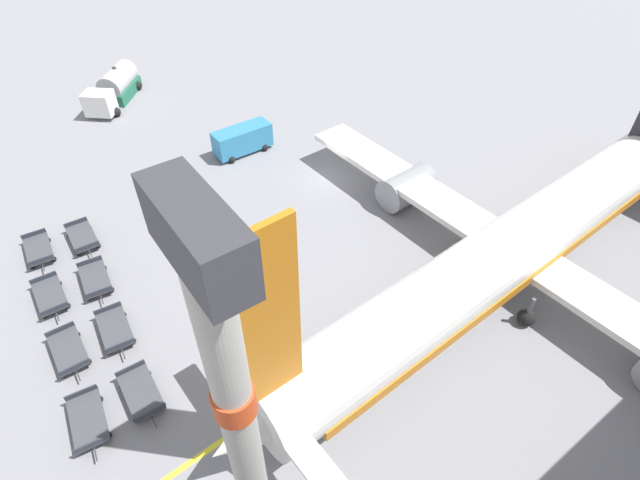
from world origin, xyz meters
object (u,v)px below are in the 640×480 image
(baggage_dolly_row_near_col_a, at_px, (38,250))
(baggage_dolly_row_mid_a_col_a, at_px, (83,237))
(service_van, at_px, (242,139))
(fuel_tanker_secondary, at_px, (115,88))
(baggage_dolly_row_mid_a_col_c, at_px, (115,329))
(baggage_dolly_row_near_col_c, at_px, (68,351))
(baggage_dolly_row_mid_a_col_d, at_px, (141,393))
(airplane, at_px, (530,236))
(baggage_dolly_row_near_col_b, at_px, (50,296))
(baggage_dolly_row_mid_a_col_b, at_px, (95,279))
(baggage_dolly_row_near_col_d, at_px, (88,420))

(baggage_dolly_row_near_col_a, distance_m, baggage_dolly_row_mid_a_col_a, 2.83)
(service_van, height_order, baggage_dolly_row_near_col_a, service_van)
(fuel_tanker_secondary, distance_m, baggage_dolly_row_mid_a_col_c, 30.68)
(baggage_dolly_row_near_col_a, distance_m, baggage_dolly_row_mid_a_col_c, 9.82)
(baggage_dolly_row_near_col_c, distance_m, baggage_dolly_row_mid_a_col_d, 5.38)
(baggage_dolly_row_mid_a_col_d, bearing_deg, baggage_dolly_row_mid_a_col_c, 176.84)
(airplane, bearing_deg, baggage_dolly_row_near_col_a, -128.09)
(baggage_dolly_row_near_col_c, bearing_deg, baggage_dolly_row_mid_a_col_a, 159.49)
(baggage_dolly_row_mid_a_col_c, relative_size, baggage_dolly_row_mid_a_col_d, 1.01)
(baggage_dolly_row_near_col_a, height_order, baggage_dolly_row_mid_a_col_a, same)
(service_van, relative_size, baggage_dolly_row_near_col_c, 1.30)
(baggage_dolly_row_near_col_c, xyz_separation_m, baggage_dolly_row_mid_a_col_c, (0.04, 2.59, 0.00))
(baggage_dolly_row_near_col_b, bearing_deg, baggage_dolly_row_mid_a_col_a, 143.38)
(baggage_dolly_row_near_col_b, relative_size, baggage_dolly_row_mid_a_col_b, 0.99)
(airplane, bearing_deg, fuel_tanker_secondary, -161.25)
(baggage_dolly_row_mid_a_col_b, bearing_deg, baggage_dolly_row_mid_a_col_c, -3.74)
(airplane, distance_m, baggage_dolly_row_near_col_b, 29.91)
(baggage_dolly_row_near_col_b, distance_m, baggage_dolly_row_near_col_c, 4.80)
(service_van, xyz_separation_m, baggage_dolly_row_near_col_c, (12.89, -18.22, -0.77))
(baggage_dolly_row_mid_a_col_c, distance_m, baggage_dolly_row_mid_a_col_d, 4.82)
(baggage_dolly_row_mid_a_col_a, height_order, baggage_dolly_row_mid_a_col_b, same)
(baggage_dolly_row_mid_a_col_c, bearing_deg, fuel_tanker_secondary, 160.93)
(airplane, relative_size, baggage_dolly_row_near_col_c, 11.80)
(service_van, relative_size, baggage_dolly_row_mid_a_col_a, 1.30)
(baggage_dolly_row_near_col_b, xyz_separation_m, baggage_dolly_row_mid_a_col_b, (0.21, 2.70, 0.00))
(baggage_dolly_row_near_col_a, relative_size, baggage_dolly_row_near_col_d, 1.00)
(baggage_dolly_row_near_col_a, relative_size, baggage_dolly_row_mid_a_col_d, 1.01)
(baggage_dolly_row_near_col_d, height_order, baggage_dolly_row_mid_a_col_d, same)
(service_van, bearing_deg, baggage_dolly_row_mid_a_col_a, -75.74)
(baggage_dolly_row_mid_a_col_d, bearing_deg, baggage_dolly_row_near_col_a, -173.26)
(baggage_dolly_row_mid_a_col_a, bearing_deg, baggage_dolly_row_near_col_c, -20.51)
(service_van, height_order, baggage_dolly_row_near_col_c, service_van)
(baggage_dolly_row_mid_a_col_c, bearing_deg, airplane, 66.35)
(baggage_dolly_row_near_col_b, height_order, baggage_dolly_row_near_col_c, same)
(baggage_dolly_row_near_col_b, bearing_deg, baggage_dolly_row_near_col_d, -3.30)
(airplane, relative_size, baggage_dolly_row_mid_a_col_c, 11.64)
(airplane, height_order, baggage_dolly_row_near_col_d, airplane)
(baggage_dolly_row_near_col_d, relative_size, baggage_dolly_row_mid_a_col_d, 1.01)
(fuel_tanker_secondary, height_order, baggage_dolly_row_near_col_b, fuel_tanker_secondary)
(baggage_dolly_row_near_col_a, bearing_deg, baggage_dolly_row_mid_a_col_b, 24.54)
(baggage_dolly_row_near_col_b, bearing_deg, service_van, 114.18)
(baggage_dolly_row_near_col_a, relative_size, baggage_dolly_row_mid_a_col_c, 1.00)
(fuel_tanker_secondary, bearing_deg, baggage_dolly_row_near_col_c, -23.55)
(baggage_dolly_row_mid_a_col_c, bearing_deg, baggage_dolly_row_near_col_d, -31.85)
(baggage_dolly_row_near_col_b, relative_size, baggage_dolly_row_mid_a_col_c, 0.99)
(airplane, xyz_separation_m, baggage_dolly_row_near_col_b, (-15.06, -25.72, -2.48))
(baggage_dolly_row_near_col_c, bearing_deg, baggage_dolly_row_mid_a_col_c, 89.03)
(baggage_dolly_row_near_col_a, relative_size, baggage_dolly_row_near_col_c, 1.01)
(baggage_dolly_row_mid_a_col_a, distance_m, baggage_dolly_row_mid_a_col_d, 14.03)
(baggage_dolly_row_mid_a_col_d, bearing_deg, service_van, 138.16)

